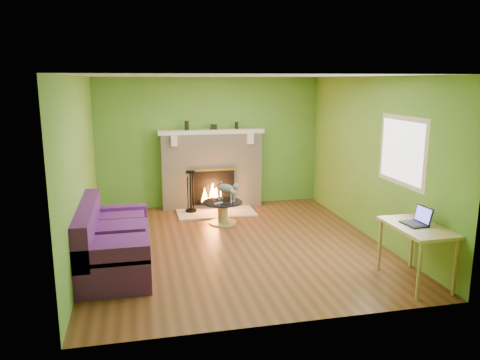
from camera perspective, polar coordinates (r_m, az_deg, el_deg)
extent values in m
plane|color=#573219|center=(7.44, -0.54, -7.88)|extent=(5.00, 5.00, 0.00)
plane|color=white|center=(6.99, -0.59, 12.59)|extent=(5.00, 5.00, 0.00)
plane|color=#578B2D|center=(9.53, -3.70, 4.60)|extent=(5.00, 0.00, 5.00)
plane|color=#578B2D|center=(4.74, 5.74, -3.16)|extent=(5.00, 0.00, 5.00)
plane|color=#578B2D|center=(6.99, -18.91, 1.22)|extent=(0.00, 5.00, 5.00)
plane|color=#578B2D|center=(7.87, 15.69, 2.58)|extent=(0.00, 5.00, 5.00)
plane|color=silver|center=(7.06, 19.16, 3.36)|extent=(0.00, 1.20, 1.20)
plane|color=white|center=(7.05, 19.10, 3.36)|extent=(0.00, 1.06, 1.06)
cube|color=#C0B49F|center=(9.45, -3.49, 1.16)|extent=(2.00, 0.35, 1.50)
cube|color=black|center=(9.33, -3.28, -0.93)|extent=(0.85, 0.03, 0.68)
cube|color=gold|center=(9.24, -3.30, 1.23)|extent=(0.91, 0.02, 0.04)
cylinder|color=black|center=(9.36, -3.23, -2.65)|extent=(0.55, 0.07, 0.07)
cube|color=silver|center=(9.30, -3.52, 5.91)|extent=(2.10, 0.28, 0.08)
cube|color=silver|center=(9.04, -8.04, 4.74)|extent=(0.12, 0.10, 0.20)
cube|color=silver|center=(9.28, 1.26, 5.05)|extent=(0.12, 0.10, 0.20)
cube|color=beige|center=(9.11, -2.91, -4.00)|extent=(1.50, 0.75, 0.03)
cube|color=silver|center=(9.30, -3.52, 5.91)|extent=(2.10, 0.28, 0.08)
cube|color=#531A64|center=(6.74, -14.90, -8.39)|extent=(0.91, 2.01, 0.45)
cube|color=#531A64|center=(6.65, -18.09, -5.32)|extent=(0.21, 2.01, 0.57)
cube|color=#531A64|center=(5.80, -15.38, -8.80)|extent=(0.91, 0.21, 0.23)
cube|color=#531A64|center=(7.51, -14.78, -3.94)|extent=(0.91, 0.21, 0.23)
cube|color=#531A64|center=(6.11, -14.76, -7.67)|extent=(0.72, 0.54, 0.12)
cube|color=#531A64|center=(6.75, -14.57, -5.77)|extent=(0.72, 0.54, 0.12)
cube|color=#531A64|center=(7.29, -14.43, -4.42)|extent=(0.72, 0.54, 0.12)
cylinder|color=tan|center=(8.50, -2.10, -5.20)|extent=(0.50, 0.50, 0.03)
cylinder|color=tan|center=(8.45, -2.11, -3.98)|extent=(0.18, 0.18, 0.35)
cylinder|color=black|center=(8.40, -2.12, -2.71)|extent=(0.72, 0.72, 0.02)
cube|color=tan|center=(6.31, 20.84, -5.42)|extent=(0.59, 1.01, 0.04)
cylinder|color=tan|center=(5.94, 20.99, -10.33)|extent=(0.04, 0.04, 0.71)
cylinder|color=tan|center=(6.22, 24.79, -9.67)|extent=(0.04, 0.04, 0.71)
cylinder|color=tan|center=(6.67, 16.69, -7.58)|extent=(0.04, 0.04, 0.71)
cylinder|color=tan|center=(6.91, 20.24, -7.13)|extent=(0.04, 0.04, 0.71)
cube|color=#99999B|center=(8.26, -2.65, -2.82)|extent=(0.17, 0.12, 0.02)
cube|color=black|center=(8.22, -1.76, -2.89)|extent=(0.16, 0.06, 0.02)
cylinder|color=black|center=(9.25, -6.52, 6.63)|extent=(0.08, 0.08, 0.18)
cylinder|color=black|center=(9.41, -0.42, 6.68)|extent=(0.07, 0.07, 0.14)
cube|color=black|center=(9.33, -3.23, 6.49)|extent=(0.12, 0.08, 0.10)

